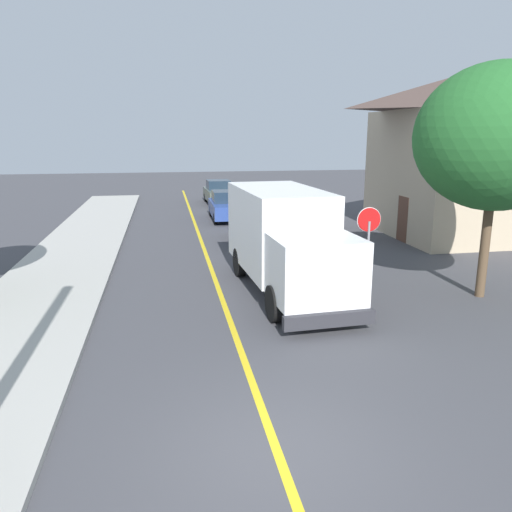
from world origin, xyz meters
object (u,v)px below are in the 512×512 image
at_px(parked_car_far, 219,193).
at_px(street_tree_far_side, 497,138).
at_px(house_across_street, 492,148).
at_px(parked_car_near, 256,225).
at_px(box_truck, 285,237).
at_px(stop_sign, 369,232).
at_px(parked_car_mid, 227,206).

height_order(parked_car_far, street_tree_far_side, street_tree_far_side).
bearing_deg(house_across_street, parked_car_near, 179.64).
xyz_separation_m(parked_car_near, house_across_street, (11.67, -0.07, 3.44)).
height_order(box_truck, parked_car_far, box_truck).
relative_size(parked_car_far, house_across_street, 0.41).
height_order(parked_car_near, stop_sign, stop_sign).
distance_m(box_truck, parked_car_far, 20.82).
bearing_deg(parked_car_far, parked_car_near, -88.85).
xyz_separation_m(parked_car_mid, street_tree_far_side, (5.98, -15.51, 4.01)).
bearing_deg(parked_car_far, street_tree_far_side, -75.79).
bearing_deg(parked_car_mid, street_tree_far_side, -68.91).
bearing_deg(street_tree_far_side, box_truck, 163.94).
xyz_separation_m(parked_car_far, street_tree_far_side, (5.69, -22.48, 4.01)).
relative_size(parked_car_mid, parked_car_far, 0.99).
distance_m(parked_car_near, street_tree_far_side, 11.33).
height_order(parked_car_near, parked_car_far, same).
bearing_deg(parked_car_near, parked_car_mid, 94.96).
relative_size(parked_car_near, stop_sign, 1.67).
distance_m(stop_sign, house_across_street, 12.26).
height_order(parked_car_near, house_across_street, house_across_street).
relative_size(box_truck, parked_car_far, 1.64).
distance_m(parked_car_near, parked_car_mid, 6.44).
bearing_deg(house_across_street, parked_car_far, 131.60).
height_order(parked_car_near, parked_car_mid, same).
distance_m(box_truck, parked_car_near, 7.50).
xyz_separation_m(parked_car_near, street_tree_far_side, (5.43, -9.10, 4.01)).
bearing_deg(stop_sign, parked_car_near, 106.79).
bearing_deg(parked_car_near, box_truck, -93.17).
bearing_deg(street_tree_far_side, parked_car_mid, 111.09).
relative_size(parked_car_near, house_across_street, 0.41).
height_order(parked_car_mid, street_tree_far_side, street_tree_far_side).
relative_size(parked_car_mid, street_tree_far_side, 0.64).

